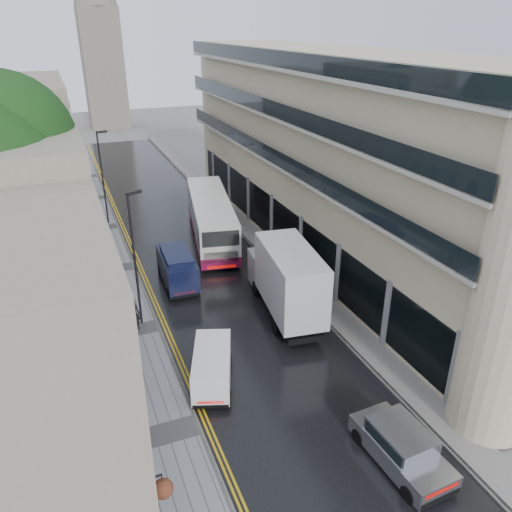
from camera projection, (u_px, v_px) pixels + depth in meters
road at (196, 257)px, 36.87m from camera, size 9.00×85.00×0.02m
left_sidewalk at (115, 269)px, 34.88m from camera, size 2.70×85.00×0.12m
right_sidewalk at (263, 245)px, 38.67m from camera, size 1.80×85.00×0.12m
old_shop_row at (44, 183)px, 33.26m from camera, size 4.50×56.00×12.00m
modern_block at (334, 155)px, 36.11m from camera, size 8.00×40.00×14.00m
tree_far at (1, 173)px, 34.76m from camera, size 9.24×9.24×12.46m
cream_bus at (199, 237)px, 35.92m from camera, size 5.11×12.68×3.37m
white_lorry at (276, 298)px, 26.85m from camera, size 3.61×8.70×4.43m
silver_hatchback at (410, 484)px, 17.69m from camera, size 2.14×4.46×1.64m
white_van at (193, 387)px, 22.31m from camera, size 2.95×4.31×1.79m
navy_van at (168, 280)px, 30.90m from camera, size 2.14×4.91×2.46m
pedestrian at (134, 314)px, 27.63m from camera, size 0.80×0.64×1.91m
lamp_post_near at (135, 262)px, 26.95m from camera, size 0.87×0.52×7.72m
lamp_post_far at (103, 179)px, 41.19m from camera, size 0.89×0.34×7.75m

